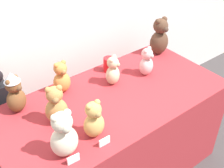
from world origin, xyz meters
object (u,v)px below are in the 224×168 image
object	(u,v)px
teddy_bear_blush	(147,62)
teddy_bear_honey	(94,120)
teddy_bear_sand	(113,71)
teddy_bear_cream	(64,135)
party_cup_red	(109,64)
teddy_bear_caramel	(56,106)
display_table	(112,138)
teddy_bear_cocoa	(160,37)
teddy_bear_ginger	(61,78)
teddy_bear_chestnut	(15,93)

from	to	relation	value
teddy_bear_blush	teddy_bear_honey	bearing A→B (deg)	-173.88
teddy_bear_honey	teddy_bear_sand	bearing A→B (deg)	37.06
teddy_bear_cream	teddy_bear_blush	xyz separation A→B (m)	(0.86, 0.30, -0.03)
teddy_bear_sand	party_cup_red	xyz separation A→B (m)	(0.08, 0.15, -0.05)
teddy_bear_blush	teddy_bear_sand	bearing A→B (deg)	150.89
teddy_bear_caramel	teddy_bear_honey	distance (m)	0.26
display_table	teddy_bear_blush	xyz separation A→B (m)	(0.38, 0.08, 0.48)
teddy_bear_cocoa	teddy_bear_blush	size ratio (longest dim) A/B	1.42
display_table	teddy_bear_ginger	world-z (taller)	teddy_bear_ginger
teddy_bear_ginger	teddy_bear_sand	xyz separation A→B (m)	(0.33, -0.14, -0.01)
teddy_bear_sand	teddy_bear_blush	distance (m)	0.27
teddy_bear_honey	teddy_bear_chestnut	bearing A→B (deg)	114.92
teddy_bear_sand	teddy_bear_cocoa	distance (m)	0.57
teddy_bear_sand	teddy_bear_ginger	bearing A→B (deg)	127.63
teddy_bear_chestnut	party_cup_red	world-z (taller)	teddy_bear_chestnut
display_table	teddy_bear_honey	xyz separation A→B (m)	(-0.28, -0.20, 0.49)
teddy_bear_ginger	teddy_bear_caramel	distance (m)	0.30
teddy_bear_sand	party_cup_red	world-z (taller)	teddy_bear_sand
display_table	teddy_bear_caramel	bearing A→B (deg)	175.97
teddy_bear_sand	teddy_bear_cream	world-z (taller)	teddy_bear_cream
teddy_bear_ginger	teddy_bear_cocoa	bearing A→B (deg)	-4.77
party_cup_red	display_table	bearing A→B (deg)	-123.53
teddy_bear_ginger	teddy_bear_caramel	world-z (taller)	teddy_bear_caramel
display_table	teddy_bear_chestnut	distance (m)	0.79
teddy_bear_cocoa	teddy_bear_sand	bearing A→B (deg)	-170.43
teddy_bear_sand	teddy_bear_chestnut	size ratio (longest dim) A/B	0.77
teddy_bear_blush	teddy_bear_honey	world-z (taller)	teddy_bear_honey
teddy_bear_chestnut	party_cup_red	bearing A→B (deg)	-25.64
display_table	teddy_bear_blush	bearing A→B (deg)	11.83
party_cup_red	teddy_bear_honey	bearing A→B (deg)	-134.10
display_table	teddy_bear_blush	world-z (taller)	teddy_bear_blush
teddy_bear_ginger	teddy_bear_sand	world-z (taller)	teddy_bear_ginger
teddy_bear_ginger	party_cup_red	bearing A→B (deg)	-1.27
teddy_bear_cocoa	party_cup_red	xyz separation A→B (m)	(-0.49, 0.04, -0.09)
teddy_bear_chestnut	teddy_bear_honey	xyz separation A→B (m)	(0.26, -0.47, -0.03)
teddy_bear_ginger	party_cup_red	size ratio (longest dim) A/B	2.15
teddy_bear_cream	party_cup_red	size ratio (longest dim) A/B	2.65
teddy_bear_honey	party_cup_red	bearing A→B (deg)	42.42
teddy_bear_sand	teddy_bear_chestnut	bearing A→B (deg)	138.49
teddy_bear_chestnut	teddy_bear_blush	distance (m)	0.94
teddy_bear_cocoa	teddy_bear_cream	size ratio (longest dim) A/B	1.08
teddy_bear_blush	party_cup_red	distance (m)	0.29
teddy_bear_caramel	party_cup_red	xyz separation A→B (m)	(0.58, 0.26, -0.07)
teddy_bear_sand	teddy_bear_caramel	xyz separation A→B (m)	(-0.51, -0.11, 0.02)
teddy_bear_cocoa	teddy_bear_blush	bearing A→B (deg)	-151.94
teddy_bear_blush	party_cup_red	size ratio (longest dim) A/B	2.01
teddy_bear_blush	teddy_bear_honey	xyz separation A→B (m)	(-0.66, -0.28, 0.01)
party_cup_red	teddy_bear_caramel	bearing A→B (deg)	-156.12
teddy_bear_ginger	party_cup_red	world-z (taller)	teddy_bear_ginger
teddy_bear_honey	teddy_bear_cream	bearing A→B (deg)	-178.26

